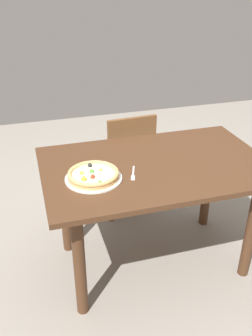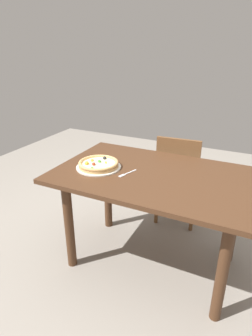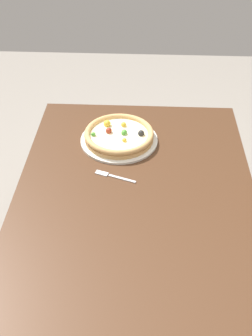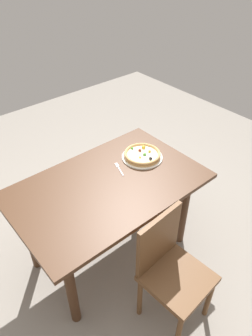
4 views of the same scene
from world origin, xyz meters
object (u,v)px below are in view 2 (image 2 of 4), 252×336
object	(u,v)px
chair_near	(179,176)
pizza	(98,164)
fork	(126,174)
dining_table	(154,189)
plate	(99,167)

from	to	relation	value
chair_near	pizza	xyz separation A→B (m)	(0.41, 0.73, 0.32)
chair_near	fork	world-z (taller)	chair_near
chair_near	fork	xyz separation A→B (m)	(0.18, 0.75, 0.29)
dining_table	fork	bearing A→B (deg)	27.55
dining_table	chair_near	size ratio (longest dim) A/B	1.58
dining_table	fork	xyz separation A→B (m)	(0.18, 0.09, 0.12)
chair_near	fork	bearing A→B (deg)	-107.45
chair_near	pizza	size ratio (longest dim) A/B	3.02
dining_table	chair_near	distance (m)	0.68
plate	pizza	distance (m)	0.03
dining_table	plate	distance (m)	0.43
plate	fork	world-z (taller)	plate
pizza	chair_near	bearing A→B (deg)	-119.37
plate	fork	xyz separation A→B (m)	(-0.23, 0.01, -0.00)
dining_table	chair_near	world-z (taller)	chair_near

